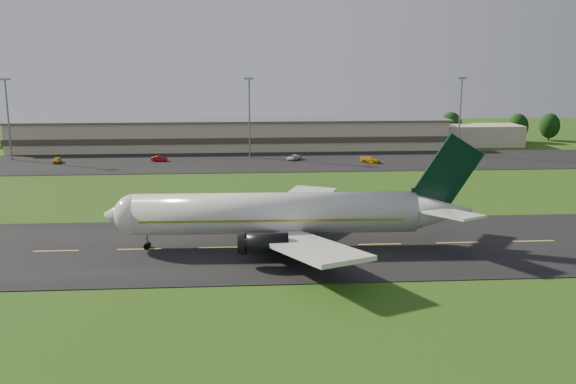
{
  "coord_description": "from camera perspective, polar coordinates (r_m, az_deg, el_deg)",
  "views": [
    {
      "loc": [
        3.22,
        -84.35,
        25.67
      ],
      "look_at": [
        9.78,
        8.0,
        6.0
      ],
      "focal_mm": 40.0,
      "sensor_mm": 36.0,
      "label": 1
    }
  ],
  "objects": [
    {
      "name": "service_vehicle_d",
      "position": [
        158.18,
        7.36,
        2.86
      ],
      "size": [
        5.19,
        4.64,
        1.45
      ],
      "primitive_type": "imported",
      "rotation": [
        0.0,
        0.0,
        0.92
      ],
      "color": "gold",
      "rests_on": "apron"
    },
    {
      "name": "taxiway",
      "position": [
        88.21,
        -6.0,
        -4.96
      ],
      "size": [
        220.0,
        30.0,
        0.1
      ],
      "primitive_type": "cube",
      "color": "black",
      "rests_on": "ground"
    },
    {
      "name": "terminal",
      "position": [
        181.86,
        -3.04,
        5.13
      ],
      "size": [
        145.0,
        16.0,
        8.4
      ],
      "color": "#C5B296",
      "rests_on": "ground"
    },
    {
      "name": "service_vehicle_b",
      "position": [
        162.3,
        -11.37,
        2.93
      ],
      "size": [
        4.05,
        1.81,
        1.29
      ],
      "primitive_type": "imported",
      "rotation": [
        0.0,
        0.0,
        1.46
      ],
      "color": "#A30A0C",
      "rests_on": "apron"
    },
    {
      "name": "service_vehicle_a",
      "position": [
        166.36,
        -19.85,
        2.68
      ],
      "size": [
        2.02,
        4.21,
        1.39
      ],
      "primitive_type": "imported",
      "rotation": [
        0.0,
        0.0,
        0.1
      ],
      "color": "gold",
      "rests_on": "apron"
    },
    {
      "name": "light_mast_east",
      "position": [
        174.36,
        15.08,
        7.33
      ],
      "size": [
        2.4,
        1.2,
        20.35
      ],
      "color": "gray",
      "rests_on": "ground"
    },
    {
      "name": "apron",
      "position": [
        158.47,
        -5.18,
        2.64
      ],
      "size": [
        260.0,
        30.0,
        0.1
      ],
      "primitive_type": "cube",
      "color": "black",
      "rests_on": "ground"
    },
    {
      "name": "airliner",
      "position": [
        87.06,
        -0.53,
        -1.97
      ],
      "size": [
        51.27,
        42.17,
        15.57
      ],
      "rotation": [
        0.0,
        0.0,
        -0.02
      ],
      "color": "silver",
      "rests_on": "ground"
    },
    {
      "name": "service_vehicle_c",
      "position": [
        161.17,
        0.52,
        3.1
      ],
      "size": [
        4.54,
        4.94,
        1.28
      ],
      "primitive_type": "imported",
      "rotation": [
        0.0,
        0.0,
        -0.67
      ],
      "color": "silver",
      "rests_on": "apron"
    },
    {
      "name": "ground",
      "position": [
        88.23,
        -6.0,
        -4.99
      ],
      "size": [
        360.0,
        360.0,
        0.0
      ],
      "primitive_type": "plane",
      "color": "#264611",
      "rests_on": "ground"
    },
    {
      "name": "light_mast_west",
      "position": [
        174.83,
        -23.67,
        6.76
      ],
      "size": [
        2.4,
        1.2,
        20.35
      ],
      "color": "gray",
      "rests_on": "ground"
    },
    {
      "name": "light_mast_centre",
      "position": [
        164.87,
        -3.46,
        7.48
      ],
      "size": [
        2.4,
        1.2,
        20.35
      ],
      "color": "gray",
      "rests_on": "ground"
    },
    {
      "name": "tree_line",
      "position": [
        194.66,
        6.45,
        5.72
      ],
      "size": [
        193.23,
        9.19,
        9.45
      ],
      "color": "black",
      "rests_on": "ground"
    }
  ]
}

